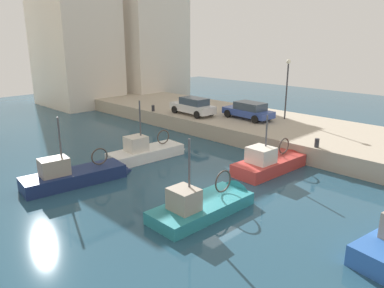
{
  "coord_description": "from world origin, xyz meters",
  "views": [
    {
      "loc": [
        -13.63,
        -12.26,
        7.85
      ],
      "look_at": [
        2.36,
        3.92,
        1.2
      ],
      "focal_mm": 34.85,
      "sensor_mm": 36.0,
      "label": 1
    }
  ],
  "objects": [
    {
      "name": "mooring_bollard_south",
      "position": [
        7.35,
        -2.0,
        1.48
      ],
      "size": [
        0.28,
        0.28,
        0.55
      ],
      "primitive_type": "cylinder",
      "color": "#2D2D33",
      "rests_on": "quay_wall"
    },
    {
      "name": "quay_wall",
      "position": [
        11.5,
        0.0,
        0.6
      ],
      "size": [
        9.0,
        56.0,
        1.2
      ],
      "primitive_type": "cube",
      "color": "#ADA08C",
      "rests_on": "ground"
    },
    {
      "name": "waterfront_building_east_mid",
      "position": [
        16.41,
        26.19,
        7.35
      ],
      "size": [
        8.26,
        7.77,
        14.66
      ],
      "color": "silver",
      "rests_on": "ground"
    },
    {
      "name": "fishing_boat_navy",
      "position": [
        -4.53,
        5.82,
        0.13
      ],
      "size": [
        6.43,
        2.51,
        4.58
      ],
      "color": "navy",
      "rests_on": "ground"
    },
    {
      "name": "waterfront_building_central",
      "position": [
        7.66,
        28.07,
        7.82
      ],
      "size": [
        7.49,
        9.26,
        15.6
      ],
      "color": "silver",
      "rests_on": "ground"
    },
    {
      "name": "water_surface",
      "position": [
        0.0,
        0.0,
        0.0
      ],
      "size": [
        80.0,
        80.0,
        0.0
      ],
      "primitive_type": "plane",
      "color": "navy",
      "rests_on": "ground"
    },
    {
      "name": "parked_car_white",
      "position": [
        8.86,
        10.37,
        1.96
      ],
      "size": [
        2.03,
        4.45,
        1.5
      ],
      "color": "silver",
      "rests_on": "quay_wall"
    },
    {
      "name": "mooring_bollard_mid",
      "position": [
        7.35,
        14.0,
        1.48
      ],
      "size": [
        0.28,
        0.28,
        0.55
      ],
      "primitive_type": "cylinder",
      "color": "#2D2D33",
      "rests_on": "quay_wall"
    },
    {
      "name": "parked_car_blue",
      "position": [
        10.91,
        5.92,
        1.92
      ],
      "size": [
        2.16,
        4.49,
        1.4
      ],
      "color": "#334C9E",
      "rests_on": "quay_wall"
    },
    {
      "name": "quay_streetlamp",
      "position": [
        13.0,
        3.78,
        4.45
      ],
      "size": [
        0.36,
        0.36,
        4.83
      ],
      "color": "#38383D",
      "rests_on": "quay_wall"
    },
    {
      "name": "fishing_boat_teal",
      "position": [
        -1.99,
        -1.56,
        0.11
      ],
      "size": [
        5.92,
        2.38,
        4.63
      ],
      "color": "teal",
      "rests_on": "ground"
    },
    {
      "name": "fishing_boat_white",
      "position": [
        0.97,
        6.48,
        0.13
      ],
      "size": [
        6.01,
        2.21,
        4.69
      ],
      "color": "white",
      "rests_on": "ground"
    },
    {
      "name": "fishing_boat_red",
      "position": [
        4.81,
        -0.54,
        0.14
      ],
      "size": [
        5.86,
        2.35,
        4.35
      ],
      "color": "#BC3833",
      "rests_on": "ground"
    }
  ]
}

